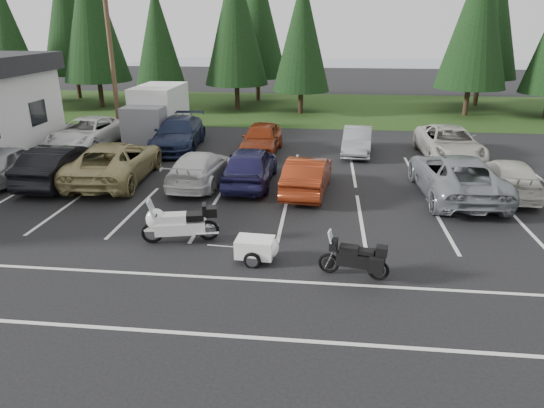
{
  "coord_description": "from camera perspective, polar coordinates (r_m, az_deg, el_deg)",
  "views": [
    {
      "loc": [
        1.81,
        -14.7,
        6.43
      ],
      "look_at": [
        0.27,
        -0.5,
        1.03
      ],
      "focal_mm": 32.0,
      "sensor_mm": 36.0,
      "label": 1
    }
  ],
  "objects": [
    {
      "name": "ground",
      "position": [
        16.15,
        -0.75,
        -2.78
      ],
      "size": [
        120.0,
        120.0,
        0.0
      ],
      "primitive_type": "plane",
      "color": "black",
      "rests_on": "ground"
    },
    {
      "name": "grass_strip",
      "position": [
        39.27,
        3.55,
        11.23
      ],
      "size": [
        80.0,
        16.0,
        0.01
      ],
      "primitive_type": "cube",
      "color": "#1A3210",
      "rests_on": "ground"
    },
    {
      "name": "lake_water",
      "position": [
        70.03,
        8.27,
        15.21
      ],
      "size": [
        70.0,
        50.0,
        0.02
      ],
      "primitive_type": "cube",
      "color": "gray",
      "rests_on": "ground"
    },
    {
      "name": "utility_pole",
      "position": [
        29.25,
        -18.38,
        16.3
      ],
      "size": [
        1.6,
        0.26,
        9.0
      ],
      "color": "#473321",
      "rests_on": "ground"
    },
    {
      "name": "box_truck",
      "position": [
        29.34,
        -13.65,
        10.35
      ],
      "size": [
        2.4,
        5.6,
        2.9
      ],
      "primitive_type": null,
      "color": "silver",
      "rests_on": "ground"
    },
    {
      "name": "stall_markings",
      "position": [
        17.98,
        0.02,
        -0.24
      ],
      "size": [
        32.0,
        16.0,
        0.01
      ],
      "primitive_type": "cube",
      "color": "silver",
      "rests_on": "ground"
    },
    {
      "name": "conifer_1",
      "position": [
        43.09,
        -28.68,
        16.93
      ],
      "size": [
        3.96,
        3.96,
        9.22
      ],
      "color": "#332316",
      "rests_on": "ground"
    },
    {
      "name": "conifer_2",
      "position": [
        41.52,
        -20.5,
        20.2
      ],
      "size": [
        5.1,
        5.1,
        11.89
      ],
      "color": "#332316",
      "rests_on": "ground"
    },
    {
      "name": "conifer_3",
      "position": [
        38.16,
        -13.31,
        18.43
      ],
      "size": [
        3.87,
        3.87,
        9.02
      ],
      "color": "#332316",
      "rests_on": "ground"
    },
    {
      "name": "conifer_4",
      "position": [
        38.21,
        -4.34,
        20.79
      ],
      "size": [
        4.8,
        4.8,
        11.17
      ],
      "color": "#332316",
      "rests_on": "ground"
    },
    {
      "name": "conifer_5",
      "position": [
        36.35,
        3.56,
        19.39
      ],
      "size": [
        4.14,
        4.14,
        9.63
      ],
      "color": "#332316",
      "rests_on": "ground"
    },
    {
      "name": "conifer_6",
      "position": [
        38.19,
        23.09,
        19.58
      ],
      "size": [
        4.93,
        4.93,
        11.48
      ],
      "color": "#332316",
      "rests_on": "ground"
    },
    {
      "name": "conifer_back_a",
      "position": [
        47.07,
        -22.86,
        20.12
      ],
      "size": [
        5.28,
        5.28,
        12.3
      ],
      "color": "#332316",
      "rests_on": "ground"
    },
    {
      "name": "conifer_back_b",
      "position": [
        42.6,
        -1.74,
        21.14
      ],
      "size": [
        4.97,
        4.97,
        11.58
      ],
      "color": "#332316",
      "rests_on": "ground"
    },
    {
      "name": "conifer_back_c",
      "position": [
        43.27,
        24.18,
        20.43
      ],
      "size": [
        5.5,
        5.5,
        12.81
      ],
      "color": "#332316",
      "rests_on": "ground"
    },
    {
      "name": "car_near_0",
      "position": [
        23.7,
        -28.58,
        4.3
      ],
      "size": [
        2.11,
        4.58,
        1.52
      ],
      "primitive_type": "imported",
      "rotation": [
        0.0,
        0.0,
        3.21
      ],
      "color": "#9F9FA3",
      "rests_on": "ground"
    },
    {
      "name": "car_near_1",
      "position": [
        22.2,
        -23.45,
        4.34
      ],
      "size": [
        1.79,
        5.03,
        1.65
      ],
      "primitive_type": "imported",
      "rotation": [
        0.0,
        0.0,
        3.13
      ],
      "color": "black",
      "rests_on": "ground"
    },
    {
      "name": "car_near_2",
      "position": [
        21.77,
        -17.95,
        4.79
      ],
      "size": [
        3.09,
        6.17,
        1.68
      ],
      "primitive_type": "imported",
      "rotation": [
        0.0,
        0.0,
        3.19
      ],
      "color": "tan",
      "rests_on": "ground"
    },
    {
      "name": "car_near_3",
      "position": [
        20.5,
        -8.45,
        4.21
      ],
      "size": [
        2.16,
        4.85,
        1.38
      ],
      "primitive_type": "imported",
      "rotation": [
        0.0,
        0.0,
        3.09
      ],
      "color": "silver",
      "rests_on": "ground"
    },
    {
      "name": "car_near_4",
      "position": [
        20.24,
        -2.58,
        4.55
      ],
      "size": [
        1.96,
        4.78,
        1.62
      ],
      "primitive_type": "imported",
      "rotation": [
        0.0,
        0.0,
        3.13
      ],
      "color": "#1F1C47",
      "rests_on": "ground"
    },
    {
      "name": "car_near_5",
      "position": [
        19.31,
        4.2,
        3.46
      ],
      "size": [
        1.98,
        4.54,
        1.45
      ],
      "primitive_type": "imported",
      "rotation": [
        0.0,
        0.0,
        3.04
      ],
      "color": "maroon",
      "rests_on": "ground"
    },
    {
      "name": "car_near_6",
      "position": [
        20.11,
        20.82,
        3.15
      ],
      "size": [
        2.99,
        6.08,
        1.66
      ],
      "primitive_type": "imported",
      "rotation": [
        0.0,
        0.0,
        3.18
      ],
      "color": "gray",
      "rests_on": "ground"
    },
    {
      "name": "car_near_7",
      "position": [
        21.27,
        25.92,
        2.88
      ],
      "size": [
        2.26,
        4.81,
        1.36
      ],
      "primitive_type": "imported",
      "rotation": [
        0.0,
        0.0,
        3.06
      ],
      "color": "beige",
      "rests_on": "ground"
    },
    {
      "name": "car_far_0",
      "position": [
        28.39,
        -20.92,
        7.85
      ],
      "size": [
        2.85,
        5.69,
        1.55
      ],
      "primitive_type": "imported",
      "rotation": [
        0.0,
        0.0,
        -0.05
      ],
      "color": "white",
      "rests_on": "ground"
    },
    {
      "name": "car_far_1",
      "position": [
        26.63,
        -10.96,
        8.14
      ],
      "size": [
        2.69,
        5.75,
        1.62
      ],
      "primitive_type": "imported",
      "rotation": [
        0.0,
        0.0,
        0.08
      ],
      "color": "#171F3A",
      "rests_on": "ground"
    },
    {
      "name": "car_far_2",
      "position": [
        25.23,
        -1.26,
        7.74
      ],
      "size": [
        1.99,
        4.62,
        1.55
      ],
      "primitive_type": "imported",
      "rotation": [
        0.0,
        0.0,
        -0.03
      ],
      "color": "maroon",
      "rests_on": "ground"
    },
    {
      "name": "car_far_3",
      "position": [
        25.52,
        9.98,
        7.32
      ],
      "size": [
        1.75,
        4.15,
        1.33
      ],
      "primitive_type": "imported",
      "rotation": [
        0.0,
        0.0,
        -0.09
      ],
      "color": "gray",
      "rests_on": "ground"
    },
    {
      "name": "car_far_4",
      "position": [
        25.7,
        20.14,
        6.73
      ],
      "size": [
        2.73,
        5.69,
        1.56
      ],
      "primitive_type": "imported",
      "rotation": [
        0.0,
        0.0,
        0.02
      ],
      "color": "#B8B3A9",
      "rests_on": "ground"
    },
    {
      "name": "touring_motorcycle",
      "position": [
        15.11,
        -10.8,
        -1.86
      ],
      "size": [
        2.75,
        1.4,
        1.46
      ],
      "primitive_type": null,
      "rotation": [
        0.0,
        0.0,
        0.23
      ],
      "color": "white",
      "rests_on": "ground"
    },
    {
      "name": "cargo_trailer",
      "position": [
        13.82,
        -2.01,
        -5.39
      ],
      "size": [
        1.59,
        0.96,
        0.71
      ],
      "primitive_type": null,
      "rotation": [
        0.0,
        0.0,
        -0.06
      ],
      "color": "white",
      "rests_on": "ground"
    },
    {
      "name": "adventure_motorcycle",
      "position": [
        13.06,
        9.61,
        -5.94
      ],
      "size": [
        2.2,
        1.12,
        1.28
      ],
      "primitive_type": null,
      "rotation": [
        0.0,
        0.0,
        -0.2
      ],
      "color": "black",
      "rests_on": "ground"
    }
  ]
}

